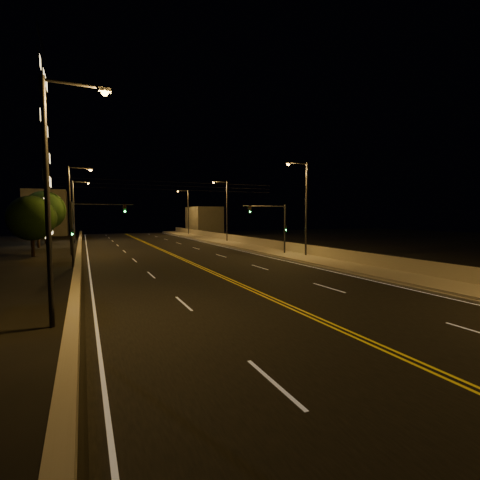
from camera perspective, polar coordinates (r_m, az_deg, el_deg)
name	(u,v)px	position (r m, az deg, el deg)	size (l,w,h in m)	color
ground	(441,375)	(11.78, 30.14, -18.57)	(160.00, 160.00, 0.00)	black
road	(207,270)	(28.06, -5.43, -4.93)	(18.00, 120.00, 0.02)	black
sidewalk	(317,261)	(33.11, 12.56, -3.37)	(3.60, 120.00, 0.30)	gray
curb	(300,263)	(32.04, 9.88, -3.72)	(0.14, 120.00, 0.15)	gray
parapet_wall	(332,253)	(34.05, 14.80, -2.10)	(0.30, 120.00, 1.00)	#A19886
jersey_barrier	(77,273)	(26.53, -25.13, -4.99)	(0.45, 120.00, 0.79)	#A19886
distant_building_right	(204,220)	(80.55, -5.95, 3.21)	(6.00, 10.00, 6.20)	slate
distant_building_left	(46,213)	(84.60, -29.22, 3.91)	(8.00, 8.00, 9.63)	slate
parapet_rail	(332,248)	(33.99, 14.82, -1.21)	(0.06, 0.06, 120.00)	black
lane_markings	(207,270)	(27.99, -5.39, -4.93)	(17.32, 116.00, 0.00)	silver
streetlight_1	(304,204)	(35.94, 10.48, 5.90)	(2.55, 0.28, 9.70)	#2D2D33
streetlight_2	(225,207)	(54.84, -2.42, 5.35)	(2.55, 0.28, 9.70)	#2D2D33
streetlight_3	(187,209)	(75.68, -8.69, 4.99)	(2.55, 0.28, 9.70)	#2D2D33
streetlight_4	(54,186)	(15.47, -28.17, 7.84)	(2.55, 0.28, 9.70)	#2D2D33
streetlight_5	(72,204)	(42.28, -25.79, 5.29)	(2.55, 0.28, 9.70)	#2D2D33
streetlight_6	(75,207)	(60.15, -25.39, 4.85)	(2.55, 0.28, 9.70)	#2D2D33
traffic_signal_right	(276,223)	(37.42, 5.98, 2.79)	(5.11, 0.31, 5.53)	#2D2D33
traffic_signal_left	(86,225)	(32.30, -23.97, 2.24)	(5.11, 0.31, 5.53)	#2D2D33
overhead_wires	(177,186)	(36.94, -10.36, 8.71)	(22.00, 0.03, 0.83)	black
tree_0	(32,218)	(42.94, -31.01, 3.09)	(4.77, 4.77, 6.46)	black
tree_1	(38,218)	(53.40, -30.26, 3.14)	(4.69, 4.69, 6.35)	black
tree_2	(45,210)	(61.27, -29.40, 4.26)	(5.97, 5.97, 8.09)	black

